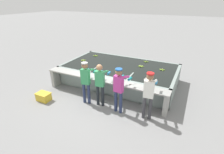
{
  "coord_description": "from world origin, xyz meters",
  "views": [
    {
      "loc": [
        3.06,
        -5.15,
        3.72
      ],
      "look_at": [
        0.0,
        1.04,
        0.59
      ],
      "focal_mm": 28.0,
      "sensor_mm": 36.0,
      "label": 1
    }
  ],
  "objects_px": {
    "worker_2": "(119,86)",
    "banana_bunch_floating_2": "(141,66)",
    "banana_bunch_floating_0": "(146,62)",
    "banana_bunch_floating_3": "(162,70)",
    "worker_3": "(149,91)",
    "banana_bunch_floating_1": "(117,69)",
    "worker_1": "(100,81)",
    "worker_0": "(86,79)",
    "banana_bunch_floating_5": "(83,60)",
    "knife_0": "(132,84)",
    "banana_bunch_floating_4": "(96,56)",
    "crate": "(44,97)"
  },
  "relations": [
    {
      "from": "worker_2",
      "to": "banana_bunch_floating_2",
      "type": "distance_m",
      "value": 2.58
    },
    {
      "from": "banana_bunch_floating_0",
      "to": "banana_bunch_floating_3",
      "type": "relative_size",
      "value": 1.02
    },
    {
      "from": "worker_3",
      "to": "banana_bunch_floating_1",
      "type": "bearing_deg",
      "value": 138.61
    },
    {
      "from": "banana_bunch_floating_2",
      "to": "banana_bunch_floating_3",
      "type": "bearing_deg",
      "value": -0.59
    },
    {
      "from": "worker_2",
      "to": "worker_1",
      "type": "bearing_deg",
      "value": 172.95
    },
    {
      "from": "banana_bunch_floating_0",
      "to": "worker_0",
      "type": "bearing_deg",
      "value": -112.05
    },
    {
      "from": "banana_bunch_floating_5",
      "to": "knife_0",
      "type": "distance_m",
      "value": 3.45
    },
    {
      "from": "banana_bunch_floating_1",
      "to": "banana_bunch_floating_5",
      "type": "bearing_deg",
      "value": 169.73
    },
    {
      "from": "worker_0",
      "to": "banana_bunch_floating_1",
      "type": "bearing_deg",
      "value": 73.95
    },
    {
      "from": "worker_1",
      "to": "banana_bunch_floating_5",
      "type": "xyz_separation_m",
      "value": [
        -2.13,
        1.98,
        -0.13
      ]
    },
    {
      "from": "worker_1",
      "to": "banana_bunch_floating_3",
      "type": "relative_size",
      "value": 5.95
    },
    {
      "from": "banana_bunch_floating_1",
      "to": "banana_bunch_floating_3",
      "type": "distance_m",
      "value": 1.97
    },
    {
      "from": "banana_bunch_floating_4",
      "to": "banana_bunch_floating_5",
      "type": "xyz_separation_m",
      "value": [
        -0.17,
        -0.94,
        -0.0
      ]
    },
    {
      "from": "worker_1",
      "to": "worker_2",
      "type": "distance_m",
      "value": 0.79
    },
    {
      "from": "banana_bunch_floating_5",
      "to": "crate",
      "type": "distance_m",
      "value": 2.81
    },
    {
      "from": "worker_1",
      "to": "crate",
      "type": "bearing_deg",
      "value": -161.29
    },
    {
      "from": "worker_3",
      "to": "banana_bunch_floating_4",
      "type": "xyz_separation_m",
      "value": [
        -3.75,
        2.94,
        -0.16
      ]
    },
    {
      "from": "banana_bunch_floating_5",
      "to": "banana_bunch_floating_4",
      "type": "bearing_deg",
      "value": 79.99
    },
    {
      "from": "worker_3",
      "to": "knife_0",
      "type": "bearing_deg",
      "value": 144.14
    },
    {
      "from": "worker_3",
      "to": "banana_bunch_floating_0",
      "type": "height_order",
      "value": "worker_3"
    },
    {
      "from": "banana_bunch_floating_3",
      "to": "worker_2",
      "type": "bearing_deg",
      "value": -109.93
    },
    {
      "from": "banana_bunch_floating_1",
      "to": "worker_3",
      "type": "bearing_deg",
      "value": -41.39
    },
    {
      "from": "worker_1",
      "to": "knife_0",
      "type": "xyz_separation_m",
      "value": [
        1.0,
        0.55,
        -0.14
      ]
    },
    {
      "from": "banana_bunch_floating_5",
      "to": "worker_2",
      "type": "bearing_deg",
      "value": -35.53
    },
    {
      "from": "banana_bunch_floating_4",
      "to": "crate",
      "type": "xyz_separation_m",
      "value": [
        -0.22,
        -3.66,
        -0.69
      ]
    },
    {
      "from": "worker_3",
      "to": "worker_1",
      "type": "bearing_deg",
      "value": 179.43
    },
    {
      "from": "banana_bunch_floating_5",
      "to": "crate",
      "type": "bearing_deg",
      "value": -91.08
    },
    {
      "from": "worker_0",
      "to": "banana_bunch_floating_3",
      "type": "height_order",
      "value": "worker_0"
    },
    {
      "from": "banana_bunch_floating_2",
      "to": "banana_bunch_floating_4",
      "type": "height_order",
      "value": "same"
    },
    {
      "from": "worker_2",
      "to": "banana_bunch_floating_1",
      "type": "relative_size",
      "value": 6.56
    },
    {
      "from": "worker_0",
      "to": "worker_3",
      "type": "bearing_deg",
      "value": 1.84
    },
    {
      "from": "worker_2",
      "to": "banana_bunch_floating_5",
      "type": "xyz_separation_m",
      "value": [
        -2.92,
        2.08,
        -0.15
      ]
    },
    {
      "from": "banana_bunch_floating_2",
      "to": "crate",
      "type": "distance_m",
      "value": 4.41
    },
    {
      "from": "banana_bunch_floating_3",
      "to": "banana_bunch_floating_5",
      "type": "relative_size",
      "value": 0.98
    },
    {
      "from": "banana_bunch_floating_1",
      "to": "worker_0",
      "type": "bearing_deg",
      "value": -106.05
    },
    {
      "from": "worker_1",
      "to": "banana_bunch_floating_2",
      "type": "height_order",
      "value": "worker_1"
    },
    {
      "from": "banana_bunch_floating_2",
      "to": "banana_bunch_floating_5",
      "type": "relative_size",
      "value": 1.0
    },
    {
      "from": "banana_bunch_floating_3",
      "to": "banana_bunch_floating_2",
      "type": "bearing_deg",
      "value": 179.41
    },
    {
      "from": "banana_bunch_floating_3",
      "to": "crate",
      "type": "bearing_deg",
      "value": -140.58
    },
    {
      "from": "banana_bunch_floating_4",
      "to": "worker_0",
      "type": "bearing_deg",
      "value": -64.88
    },
    {
      "from": "worker_1",
      "to": "worker_3",
      "type": "height_order",
      "value": "worker_3"
    },
    {
      "from": "banana_bunch_floating_3",
      "to": "worker_3",
      "type": "bearing_deg",
      "value": -88.33
    },
    {
      "from": "banana_bunch_floating_2",
      "to": "banana_bunch_floating_5",
      "type": "height_order",
      "value": "same"
    },
    {
      "from": "banana_bunch_floating_2",
      "to": "worker_3",
      "type": "bearing_deg",
      "value": -67.48
    },
    {
      "from": "banana_bunch_floating_2",
      "to": "knife_0",
      "type": "bearing_deg",
      "value": -82.65
    },
    {
      "from": "knife_0",
      "to": "worker_0",
      "type": "bearing_deg",
      "value": -157.51
    },
    {
      "from": "banana_bunch_floating_5",
      "to": "crate",
      "type": "relative_size",
      "value": 0.51
    },
    {
      "from": "banana_bunch_floating_1",
      "to": "crate",
      "type": "bearing_deg",
      "value": -132.1
    },
    {
      "from": "banana_bunch_floating_2",
      "to": "worker_1",
      "type": "bearing_deg",
      "value": -106.94
    },
    {
      "from": "worker_3",
      "to": "banana_bunch_floating_4",
      "type": "height_order",
      "value": "worker_3"
    }
  ]
}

